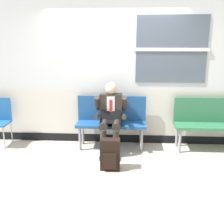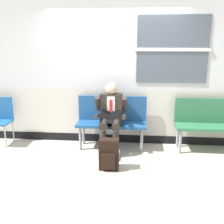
% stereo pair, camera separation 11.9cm
% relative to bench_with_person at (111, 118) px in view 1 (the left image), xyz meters
% --- Properties ---
extents(ground_plane, '(18.00, 18.00, 0.00)m').
position_rel_bench_with_person_xyz_m(ground_plane, '(0.06, -0.33, -0.55)').
color(ground_plane, '#B2A899').
extents(station_wall, '(5.10, 0.16, 3.14)m').
position_rel_bench_with_person_xyz_m(station_wall, '(0.07, 0.27, 1.01)').
color(station_wall, silver).
rests_on(station_wall, ground).
extents(bench_with_person, '(1.28, 0.42, 0.96)m').
position_rel_bench_with_person_xyz_m(bench_with_person, '(0.00, 0.00, 0.00)').
color(bench_with_person, navy).
rests_on(bench_with_person, ground).
extents(bench_empty, '(1.39, 0.42, 0.95)m').
position_rel_bench_with_person_xyz_m(bench_empty, '(1.85, -0.00, -0.00)').
color(bench_empty, '#2D6B47').
rests_on(bench_empty, ground).
extents(person_seated, '(0.57, 0.70, 1.24)m').
position_rel_bench_with_person_xyz_m(person_seated, '(0.00, -0.20, 0.10)').
color(person_seated, '#2D2823').
rests_on(person_seated, ground).
extents(backpack, '(0.30, 0.20, 0.50)m').
position_rel_bench_with_person_xyz_m(backpack, '(0.04, -0.94, -0.31)').
color(backpack, black).
rests_on(backpack, ground).
extents(folding_chair, '(0.38, 0.38, 0.91)m').
position_rel_bench_with_person_xyz_m(folding_chair, '(-2.11, -0.05, -0.01)').
color(folding_chair, '#1E5999').
rests_on(folding_chair, ground).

